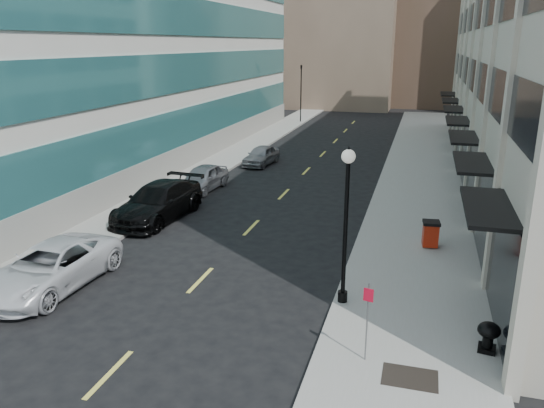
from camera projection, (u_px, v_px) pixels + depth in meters
The scene contains 16 objects.
sidewalk_right at pixel (419, 203), 28.46m from camera, with size 5.00×80.00×0.15m, color gray.
sidewalk_left at pixel (180, 185), 32.15m from camera, with size 3.00×80.00×0.15m, color gray.
building_left at pixel (96, 19), 38.19m from camera, with size 16.14×46.00×20.00m.
skyline_tan_far at pixel (292, 25), 84.28m from camera, with size 12.00×14.00×22.00m, color #816B55.
skyline_stone at pixel (521, 29), 65.11m from camera, with size 10.00×14.00×20.00m, color #B3AA97.
grate_far at pixel (410, 377), 13.51m from camera, with size 1.40×1.00×0.01m, color black.
road_centerline at pixel (269, 209), 27.70m from camera, with size 0.15×68.20×0.01m.
traffic_signal at pixel (301, 69), 55.99m from camera, with size 0.66×0.66×6.98m.
car_white_van at pixel (51, 267), 18.62m from camera, with size 2.59×5.62×1.56m, color silver.
car_black_pickup at pixel (158, 202), 25.95m from camera, with size 2.44×6.00×1.74m, color black.
car_silver_sedan at pixel (203, 178), 31.07m from camera, with size 1.75×4.34×1.48m, color gray.
car_grey_sedan at pixel (261, 155), 37.62m from camera, with size 1.60×3.98×1.35m, color gray.
trash_bin at pixel (431, 233), 22.05m from camera, with size 0.75×0.81×1.11m.
lamppost at pixel (346, 213), 16.62m from camera, with size 0.43×0.43×5.21m.
sign_post at pixel (368, 311), 13.86m from camera, with size 0.26×0.09×2.25m.
urn_planter at pixel (489, 334), 14.54m from camera, with size 0.62×0.62×0.86m.
Camera 1 is at (7.42, -8.36, 8.33)m, focal length 35.00 mm.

